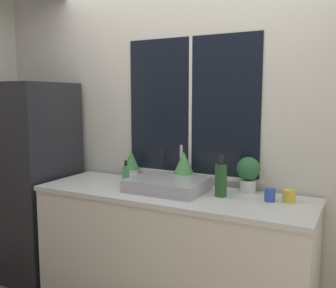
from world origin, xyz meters
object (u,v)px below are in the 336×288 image
Objects in this scene: refrigerator at (34,181)px; bottle_tall at (221,179)px; potted_plant_left at (131,164)px; mug_blue at (270,195)px; sink at (167,184)px; soap_bottle at (126,175)px; mug_yellow at (289,196)px; potted_plant_right at (248,172)px; potted_plant_center at (184,166)px.

refrigerator is 6.09× the size of bottle_tall.
bottle_tall is (1.74, 0.06, 0.18)m from refrigerator.
mug_blue is (1.19, -0.16, -0.08)m from potted_plant_left.
sink is 2.36× the size of potted_plant_left.
potted_plant_left is at bearing 113.80° from soap_bottle.
mug_yellow is at bearing 9.09° from bottle_tall.
potted_plant_right is at bearing -0.00° from potted_plant_left.
potted_plant_right is at bearing 14.87° from soap_bottle.
bottle_tall reaches higher than potted_plant_center.
sink reaches higher than bottle_tall.
refrigerator is 3.15× the size of sink.
bottle_tall reaches higher than soap_bottle.
potted_plant_left is at bearing 180.00° from potted_plant_center.
refrigerator reaches higher than mug_yellow.
sink is 0.36m from soap_bottle.
potted_plant_center is (0.03, 0.22, 0.11)m from sink.
sink is at bearing -175.32° from bottle_tall.
refrigerator is 1.35m from sink.
potted_plant_center is (0.49, 0.00, 0.03)m from potted_plant_left.
sink reaches higher than potted_plant_right.
refrigerator is at bearing -179.29° from soap_bottle.
sink is 0.73m from mug_blue.
sink is 0.25m from potted_plant_center.
potted_plant_center is at bearing 31.89° from soap_bottle.
soap_bottle is 1.21m from mug_yellow.
sink is at bearing 2.41° from soap_bottle.
soap_bottle is at bearing -174.34° from mug_yellow.
sink is 6.70× the size of mug_yellow.
sink is 2.14× the size of potted_plant_right.
sink reaches higher than mug_blue.
mug_yellow is at bearing 5.66° from soap_bottle.
sink is 0.59m from potted_plant_right.
soap_bottle is 1.09m from mug_blue.
potted_plant_right is (0.54, 0.22, 0.10)m from sink.
soap_bottle reaches higher than mug_blue.
mug_blue is at bearing -160.23° from mug_yellow.
potted_plant_center reaches higher than potted_plant_left.
potted_plant_left is at bearing 15.82° from refrigerator.
mug_yellow is (0.85, 0.10, -0.01)m from sink.
potted_plant_center is at bearing 10.34° from refrigerator.
potted_plant_center is 1.02× the size of potted_plant_right.
potted_plant_center reaches higher than mug_blue.
soap_bottle is 0.76m from bottle_tall.
potted_plant_right is 0.27m from mug_blue.
sink is at bearing -25.79° from potted_plant_left.
refrigerator reaches higher than potted_plant_left.
sink reaches higher than soap_bottle.
bottle_tall is at bearing 1.97° from refrigerator.
potted_plant_right is at bearing -0.00° from potted_plant_center.
potted_plant_center is 0.42m from bottle_tall.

